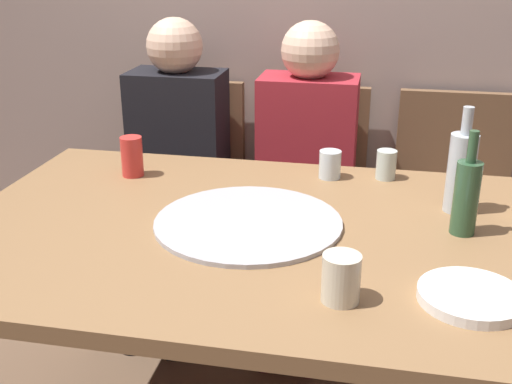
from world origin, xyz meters
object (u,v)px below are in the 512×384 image
at_px(wine_glass, 330,164).
at_px(chair_left, 185,180).
at_px(beer_bottle, 466,195).
at_px(guest_in_beanie, 304,171).
at_px(wine_bottle, 461,171).
at_px(chair_right, 452,199).
at_px(soda_can, 132,156).
at_px(pizza_tray, 248,222).
at_px(tumbler_near, 341,278).
at_px(dining_table, 275,254).
at_px(plate_stack, 471,296).
at_px(short_glass, 386,165).
at_px(chair_middle, 308,188).
at_px(guest_in_sweater, 172,162).

distance_m(wine_glass, chair_left, 0.86).
height_order(beer_bottle, guest_in_beanie, guest_in_beanie).
height_order(wine_bottle, chair_right, wine_bottle).
distance_m(wine_bottle, beer_bottle, 0.14).
height_order(wine_bottle, soda_can, wine_bottle).
relative_size(pizza_tray, tumbler_near, 4.78).
distance_m(dining_table, beer_bottle, 0.49).
distance_m(soda_can, chair_left, 0.69).
bearing_deg(wine_glass, chair_right, 50.26).
bearing_deg(dining_table, plate_stack, -30.67).
height_order(beer_bottle, short_glass, beer_bottle).
xyz_separation_m(wine_glass, soda_can, (-0.59, -0.10, 0.02)).
relative_size(short_glass, soda_can, 0.72).
height_order(dining_table, chair_left, chair_left).
bearing_deg(beer_bottle, plate_stack, -92.44).
relative_size(dining_table, guest_in_beanie, 1.40).
height_order(chair_left, guest_in_beanie, guest_in_beanie).
bearing_deg(pizza_tray, short_glass, 50.71).
relative_size(beer_bottle, chair_middle, 0.29).
relative_size(pizza_tray, short_glass, 5.41).
xyz_separation_m(beer_bottle, guest_in_beanie, (-0.48, 0.69, -0.21)).
bearing_deg(tumbler_near, wine_glass, 96.95).
height_order(dining_table, guest_in_beanie, guest_in_beanie).
relative_size(pizza_tray, chair_middle, 0.53).
height_order(pizza_tray, short_glass, short_glass).
bearing_deg(wine_bottle, chair_left, 144.52).
bearing_deg(dining_table, soda_can, 149.00).
bearing_deg(plate_stack, beer_bottle, 87.56).
distance_m(soda_can, guest_in_sweater, 0.50).
height_order(tumbler_near, soda_can, soda_can).
distance_m(chair_right, guest_in_beanie, 0.59).
bearing_deg(wine_glass, dining_table, -103.99).
xyz_separation_m(wine_bottle, chair_right, (0.07, 0.70, -0.35)).
bearing_deg(plate_stack, dining_table, 149.33).
xyz_separation_m(chair_right, guest_in_sweater, (-1.06, -0.15, 0.13)).
xyz_separation_m(pizza_tray, chair_left, (-0.46, 0.90, -0.25)).
height_order(soda_can, chair_left, chair_left).
relative_size(dining_table, beer_bottle, 6.28).
relative_size(tumbler_near, short_glass, 1.13).
xyz_separation_m(plate_stack, chair_left, (-0.97, 1.17, -0.25)).
height_order(pizza_tray, tumbler_near, tumbler_near).
distance_m(pizza_tray, plate_stack, 0.58).
relative_size(dining_table, chair_left, 1.82).
bearing_deg(chair_right, guest_in_sweater, 8.15).
distance_m(plate_stack, chair_middle, 1.29).
bearing_deg(dining_table, guest_in_sweater, 124.88).
relative_size(wine_bottle, guest_in_beanie, 0.24).
bearing_deg(short_glass, plate_stack, -75.64).
xyz_separation_m(pizza_tray, guest_in_sweater, (-0.46, 0.75, -0.12)).
xyz_separation_m(dining_table, chair_middle, (-0.02, 0.91, -0.17)).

